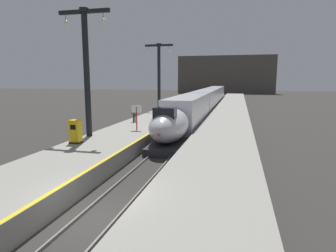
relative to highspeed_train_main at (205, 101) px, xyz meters
name	(u,v)px	position (x,y,z in m)	size (l,w,h in m)	color
ground_plane	(98,219)	(0.00, -36.37, -1.96)	(260.00, 260.00, 0.00)	#33302D
platform_left	(162,119)	(-4.05, -11.62, -1.43)	(4.80, 110.00, 1.05)	gray
platform_right	(228,121)	(4.05, -11.62, -1.43)	(4.80, 110.00, 1.05)	gray
platform_left_safety_stripe	(180,115)	(-1.77, -11.62, -0.90)	(0.20, 107.80, 0.01)	yellow
rail_main_left	(191,120)	(-0.75, -8.87, -1.90)	(0.08, 110.00, 0.12)	slate
rail_main_right	(203,121)	(0.75, -8.87, -1.90)	(0.08, 110.00, 0.12)	slate
highspeed_train_main	(205,101)	(0.00, 0.00, 0.00)	(2.92, 56.47, 3.60)	silver
station_column_mid	(86,61)	(-5.90, -26.20, 4.72)	(4.00, 0.68, 9.38)	black
station_column_far	(159,70)	(-5.90, -6.12, 4.63)	(4.00, 0.68, 9.21)	black
passenger_near_edge	(134,112)	(-5.18, -18.27, 0.08)	(0.47, 0.41, 1.69)	#23232D
rolling_suitcase	(158,119)	(-2.77, -17.68, -0.60)	(0.40, 0.22, 0.98)	maroon
ticket_machine_yellow	(76,132)	(-5.55, -28.67, -0.17)	(0.76, 0.62, 1.60)	yellow
departure_info_board	(137,112)	(-3.33, -22.63, 0.60)	(0.90, 0.10, 2.12)	maroon
terminus_back_wall	(226,75)	(0.00, 65.63, 5.04)	(36.00, 2.00, 14.00)	#4C4742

